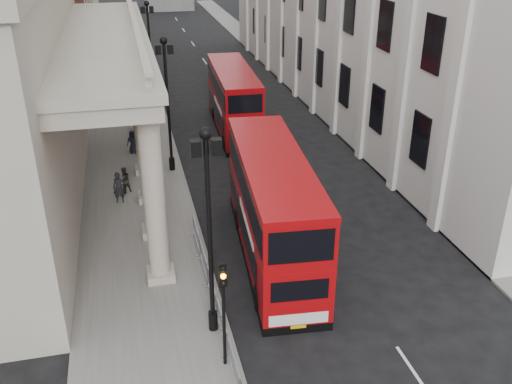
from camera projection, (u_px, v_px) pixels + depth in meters
name	position (u px, v px, depth m)	size (l,w,h in m)	color
sidewalk_west	(129.00, 123.00, 44.60)	(6.00, 140.00, 0.12)	slate
sidewalk_east	(328.00, 109.00, 48.01)	(3.00, 140.00, 0.12)	slate
kerb	(167.00, 120.00, 45.21)	(0.20, 140.00, 0.14)	slate
lamp_post_south	(209.00, 221.00, 20.21)	(1.05, 0.44, 8.32)	black
lamp_post_mid	(167.00, 96.00, 34.22)	(1.05, 0.44, 8.32)	black
lamp_post_north	(150.00, 44.00, 48.24)	(1.05, 0.44, 8.32)	black
traffic_light	(223.00, 296.00, 19.25)	(0.28, 0.33, 4.30)	black
crowd_barriers	(228.00, 347.00, 20.55)	(0.50, 18.75, 1.10)	gray
bus_near	(273.00, 206.00, 26.22)	(3.78, 11.88, 5.04)	#A9070B
bus_far	(234.00, 99.00, 42.29)	(3.15, 10.99, 4.69)	#96060A
pedestrian_a	(119.00, 188.00, 31.78)	(0.65, 0.43, 1.79)	black
pedestrian_b	(124.00, 180.00, 32.95)	(0.77, 0.60, 1.58)	#282420
pedestrian_c	(133.00, 142.00, 38.53)	(0.77, 0.50, 1.57)	black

